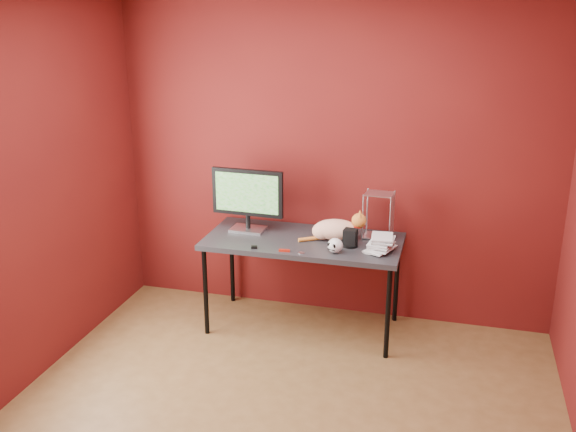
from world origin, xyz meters
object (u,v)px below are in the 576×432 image
(monitor, at_px, (248,197))
(cat, at_px, (336,229))
(speaker, at_px, (350,238))
(book_stack, at_px, (375,167))
(desk, at_px, (303,245))
(skull_mug, at_px, (335,245))

(monitor, relative_size, cat, 1.17)
(monitor, xyz_separation_m, speaker, (0.84, -0.14, -0.22))
(speaker, bearing_deg, book_stack, 2.03)
(cat, bearing_deg, desk, -175.88)
(monitor, relative_size, book_stack, 0.47)
(book_stack, bearing_deg, desk, 172.40)
(cat, height_order, skull_mug, cat)
(monitor, height_order, skull_mug, monitor)
(desk, distance_m, skull_mug, 0.38)
(desk, bearing_deg, skull_mug, -36.83)
(skull_mug, xyz_separation_m, speaker, (0.08, 0.15, 0.01))
(skull_mug, xyz_separation_m, book_stack, (0.24, 0.15, 0.56))
(skull_mug, bearing_deg, desk, 167.54)
(skull_mug, bearing_deg, cat, 123.76)
(monitor, distance_m, cat, 0.74)
(monitor, height_order, book_stack, book_stack)
(skull_mug, bearing_deg, speaker, 86.08)
(desk, height_order, monitor, monitor)
(book_stack, bearing_deg, speaker, 176.78)
(cat, bearing_deg, speaker, -48.56)
(skull_mug, relative_size, book_stack, 0.10)
(cat, height_order, book_stack, book_stack)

